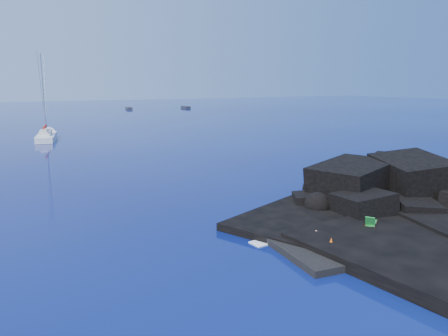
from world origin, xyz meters
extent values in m
plane|color=#04073F|center=(0.00, 0.00, 0.00)|extent=(400.00, 400.00, 0.00)
cube|color=black|center=(4.50, 0.50, 0.00)|extent=(9.08, 6.86, 0.70)
cube|color=white|center=(2.50, 1.40, 0.37)|extent=(2.00, 1.22, 0.05)
cone|color=#E0570B|center=(2.53, -0.16, 0.60)|extent=(0.42, 0.42, 0.51)
cube|color=#2A2A2F|center=(28.46, 122.95, 0.00)|extent=(2.32, 5.27, 0.68)
cube|color=black|center=(46.66, 119.16, 0.00)|extent=(1.84, 5.22, 0.69)
camera|label=1|loc=(-12.04, -15.76, 8.46)|focal=35.00mm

